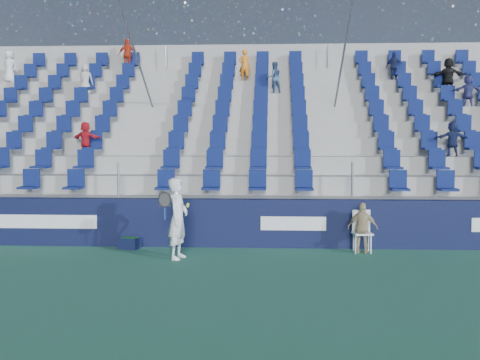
# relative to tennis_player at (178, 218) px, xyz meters

# --- Properties ---
(ground) EXTENTS (70.00, 70.00, 0.00)m
(ground) POSITION_rel_tennis_player_xyz_m (1.13, -1.60, -0.91)
(ground) COLOR #307156
(ground) RESTS_ON ground
(sponsor_wall) EXTENTS (24.00, 0.32, 1.20)m
(sponsor_wall) POSITION_rel_tennis_player_xyz_m (1.14, 1.55, -0.31)
(sponsor_wall) COLOR #0E1334
(sponsor_wall) RESTS_ON ground
(grandstand) EXTENTS (24.00, 8.17, 6.63)m
(grandstand) POSITION_rel_tennis_player_xyz_m (1.14, 6.64, 1.22)
(grandstand) COLOR #A3A39E
(grandstand) RESTS_ON ground
(tennis_player) EXTENTS (0.69, 0.74, 1.83)m
(tennis_player) POSITION_rel_tennis_player_xyz_m (0.00, 0.00, 0.00)
(tennis_player) COLOR white
(tennis_player) RESTS_ON ground
(line_judge_chair) EXTENTS (0.49, 0.50, 1.00)m
(line_judge_chair) POSITION_rel_tennis_player_xyz_m (4.25, 1.05, -0.35)
(line_judge_chair) COLOR white
(line_judge_chair) RESTS_ON ground
(line_judge) EXTENTS (0.75, 0.45, 1.20)m
(line_judge) POSITION_rel_tennis_player_xyz_m (4.25, 0.90, -0.31)
(line_judge) COLOR tan
(line_judge) RESTS_ON ground
(ball_bin) EXTENTS (0.57, 0.46, 0.28)m
(ball_bin) POSITION_rel_tennis_player_xyz_m (-1.39, 1.15, -0.76)
(ball_bin) COLOR #10173B
(ball_bin) RESTS_ON ground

